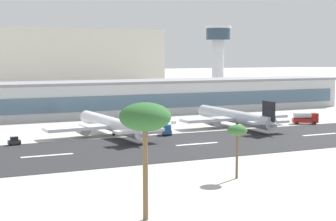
# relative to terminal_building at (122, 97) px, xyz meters

# --- Properties ---
(ground_plane) EXTENTS (1400.00, 1400.00, 0.00)m
(ground_plane) POSITION_rel_terminal_building_xyz_m (-4.62, -74.85, -6.57)
(ground_plane) COLOR #B2AFA8
(runway_strip) EXTENTS (800.00, 37.07, 0.08)m
(runway_strip) POSITION_rel_terminal_building_xyz_m (-4.62, -75.69, -6.53)
(runway_strip) COLOR #262628
(runway_strip) RESTS_ON ground_plane
(runway_centreline_dash_3) EXTENTS (12.00, 1.20, 0.01)m
(runway_centreline_dash_3) POSITION_rel_terminal_building_xyz_m (-44.14, -75.69, -6.48)
(runway_centreline_dash_3) COLOR white
(runway_centreline_dash_3) RESTS_ON runway_strip
(runway_centreline_dash_4) EXTENTS (12.00, 1.20, 0.01)m
(runway_centreline_dash_4) POSITION_rel_terminal_building_xyz_m (-5.15, -75.69, -6.48)
(runway_centreline_dash_4) COLOR white
(runway_centreline_dash_4) RESTS_ON runway_strip
(runway_centreline_dash_5) EXTENTS (12.00, 1.20, 0.01)m
(runway_centreline_dash_5) POSITION_rel_terminal_building_xyz_m (35.18, -75.69, -6.48)
(runway_centreline_dash_5) COLOR white
(runway_centreline_dash_5) RESTS_ON runway_strip
(terminal_building) EXTENTS (197.79, 22.68, 13.13)m
(terminal_building) POSITION_rel_terminal_building_xyz_m (0.00, 0.00, 0.00)
(terminal_building) COLOR #B7BABC
(terminal_building) RESTS_ON ground_plane
(control_tower) EXTENTS (13.28, 13.28, 38.03)m
(control_tower) POSITION_rel_terminal_building_xyz_m (65.77, 40.08, 18.31)
(control_tower) COLOR silver
(control_tower) RESTS_ON ground_plane
(distant_hotel_block) EXTENTS (108.67, 30.47, 39.44)m
(distant_hotel_block) POSITION_rel_terminal_building_xyz_m (12.66, 126.79, 13.15)
(distant_hotel_block) COLOR beige
(distant_hotel_block) RESTS_ON ground_plane
(airliner_navy_tail_gate_0) EXTENTS (39.95, 46.74, 9.76)m
(airliner_navy_tail_gate_0) POSITION_rel_terminal_building_xyz_m (-20.66, -52.57, -3.46)
(airliner_navy_tail_gate_0) COLOR white
(airliner_navy_tail_gate_0) RESTS_ON ground_plane
(airliner_black_tail_gate_1) EXTENTS (37.66, 47.17, 9.84)m
(airliner_black_tail_gate_1) POSITION_rel_terminal_building_xyz_m (21.56, -51.50, -3.43)
(airliner_black_tail_gate_1) COLOR silver
(airliner_black_tail_gate_1) RESTS_ON ground_plane
(service_baggage_tug_0) EXTENTS (3.28, 2.03, 2.20)m
(service_baggage_tug_0) POSITION_rel_terminal_building_xyz_m (-49.20, -57.87, -5.52)
(service_baggage_tug_0) COLOR #2D3338
(service_baggage_tug_0) RESTS_ON ground_plane
(service_fuel_truck_1) EXTENTS (8.85, 5.67, 3.95)m
(service_fuel_truck_1) POSITION_rel_terminal_building_xyz_m (46.82, -54.36, -4.54)
(service_fuel_truck_1) COLOR #B2231E
(service_fuel_truck_1) RESTS_ON ground_plane
(service_box_truck_2) EXTENTS (4.67, 6.46, 3.25)m
(service_box_truck_2) POSITION_rel_terminal_building_xyz_m (-5.60, -57.29, -4.78)
(service_box_truck_2) COLOR #23569E
(service_box_truck_2) RESTS_ON ground_plane
(palm_tree_0) EXTENTS (7.27, 7.27, 16.72)m
(palm_tree_0) POSITION_rel_terminal_building_xyz_m (-40.46, -128.78, 7.89)
(palm_tree_0) COLOR brown
(palm_tree_0) RESTS_ON ground_plane
(palm_tree_1) EXTENTS (3.76, 3.76, 10.24)m
(palm_tree_1) POSITION_rel_terminal_building_xyz_m (-15.59, -112.55, 2.35)
(palm_tree_1) COLOR brown
(palm_tree_1) RESTS_ON ground_plane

